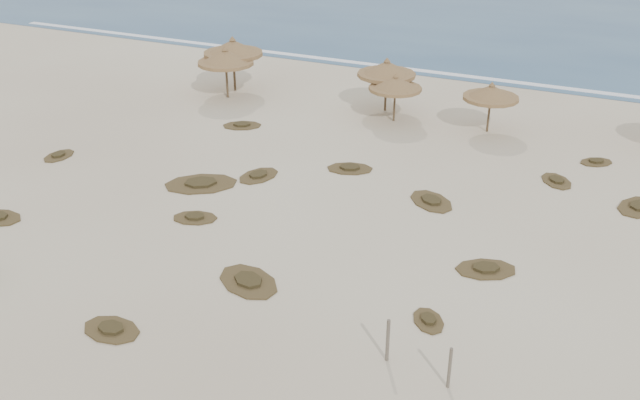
# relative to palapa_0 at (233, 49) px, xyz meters

# --- Properties ---
(ground) EXTENTS (160.00, 160.00, 0.00)m
(ground) POSITION_rel_palapa_0_xyz_m (11.14, -17.68, -2.45)
(ground) COLOR beige
(ground) RESTS_ON ground
(foam_line) EXTENTS (70.00, 0.60, 0.01)m
(foam_line) POSITION_rel_palapa_0_xyz_m (11.14, 8.32, -2.45)
(foam_line) COLOR white
(foam_line) RESTS_ON ground
(palapa_0) EXTENTS (3.76, 3.76, 3.16)m
(palapa_0) POSITION_rel_palapa_0_xyz_m (0.00, 0.00, 0.00)
(palapa_0) COLOR brown
(palapa_0) RESTS_ON ground
(palapa_1) EXTENTS (3.98, 3.98, 2.92)m
(palapa_1) POSITION_rel_palapa_0_xyz_m (0.29, -1.29, -0.19)
(palapa_1) COLOR brown
(palapa_1) RESTS_ON ground
(palapa_2) EXTENTS (3.47, 3.47, 2.53)m
(palapa_2) POSITION_rel_palapa_0_xyz_m (10.04, -0.99, -0.49)
(palapa_2) COLOR brown
(palapa_2) RESTS_ON ground
(palapa_3) EXTENTS (3.72, 3.72, 2.88)m
(palapa_3) POSITION_rel_palapa_0_xyz_m (9.08, 0.37, -0.22)
(palapa_3) COLOR brown
(palapa_3) RESTS_ON ground
(palapa_4) EXTENTS (3.29, 3.29, 2.55)m
(palapa_4) POSITION_rel_palapa_0_xyz_m (14.76, -0.49, -0.48)
(palapa_4) COLOR brown
(palapa_4) RESTS_ON ground
(fence_post_near) EXTENTS (0.11, 0.11, 1.35)m
(fence_post_near) POSITION_rel_palapa_0_xyz_m (16.23, -19.12, -1.78)
(fence_post_near) COLOR #6C6051
(fence_post_near) RESTS_ON ground
(fence_post_far) EXTENTS (0.12, 0.12, 1.26)m
(fence_post_far) POSITION_rel_palapa_0_xyz_m (18.05, -19.48, -1.82)
(fence_post_far) COLOR #6C6051
(fence_post_far) RESTS_ON ground
(scrub_1) EXTENTS (3.64, 3.32, 0.16)m
(scrub_1) POSITION_rel_palapa_0_xyz_m (5.28, -11.66, -2.40)
(scrub_1) COLOR brown
(scrub_1) RESTS_ON ground
(scrub_2) EXTENTS (1.99, 1.61, 0.16)m
(scrub_2) POSITION_rel_palapa_0_xyz_m (6.76, -14.33, -2.40)
(scrub_2) COLOR brown
(scrub_2) RESTS_ON ground
(scrub_3) EXTENTS (2.57, 2.49, 0.16)m
(scrub_3) POSITION_rel_palapa_0_xyz_m (14.52, -9.21, -2.40)
(scrub_3) COLOR brown
(scrub_3) RESTS_ON ground
(scrub_4) EXTENTS (2.45, 2.14, 0.16)m
(scrub_4) POSITION_rel_palapa_0_xyz_m (17.65, -13.36, -2.40)
(scrub_4) COLOR brown
(scrub_4) RESTS_ON ground
(scrub_5) EXTENTS (2.30, 2.71, 0.16)m
(scrub_5) POSITION_rel_palapa_0_xyz_m (22.11, -6.29, -2.40)
(scrub_5) COLOR brown
(scrub_5) RESTS_ON ground
(scrub_6) EXTENTS (2.32, 2.02, 0.16)m
(scrub_6) POSITION_rel_palapa_0_xyz_m (3.33, -4.92, -2.40)
(scrub_6) COLOR brown
(scrub_6) RESTS_ON ground
(scrub_7) EXTENTS (1.87, 2.06, 0.16)m
(scrub_7) POSITION_rel_palapa_0_xyz_m (18.77, -5.17, -2.40)
(scrub_7) COLOR brown
(scrub_7) RESTS_ON ground
(scrub_8) EXTENTS (1.09, 1.65, 0.16)m
(scrub_8) POSITION_rel_palapa_0_xyz_m (-2.27, -11.83, -2.40)
(scrub_8) COLOR brown
(scrub_8) RESTS_ON ground
(scrub_9) EXTENTS (2.88, 2.48, 0.16)m
(scrub_9) POSITION_rel_palapa_0_xyz_m (10.82, -17.33, -2.40)
(scrub_9) COLOR brown
(scrub_9) RESTS_ON ground
(scrub_10) EXTENTS (1.79, 1.71, 0.16)m
(scrub_10) POSITION_rel_palapa_0_xyz_m (20.09, -2.34, -2.40)
(scrub_10) COLOR brown
(scrub_10) RESTS_ON ground
(scrub_11) EXTENTS (1.93, 1.30, 0.16)m
(scrub_11) POSITION_rel_palapa_0_xyz_m (8.46, -21.23, -2.40)
(scrub_11) COLOR brown
(scrub_11) RESTS_ON ground
(scrub_12) EXTENTS (1.48, 1.61, 0.16)m
(scrub_12) POSITION_rel_palapa_0_xyz_m (16.75, -16.94, -2.40)
(scrub_12) COLOR brown
(scrub_12) RESTS_ON ground
(scrub_13) EXTENTS (1.79, 2.28, 0.16)m
(scrub_13) POSITION_rel_palapa_0_xyz_m (7.08, -9.94, -2.40)
(scrub_13) COLOR brown
(scrub_13) RESTS_ON ground
(scrub_14) EXTENTS (2.35, 1.92, 0.16)m
(scrub_14) POSITION_rel_palapa_0_xyz_m (10.35, -7.60, -2.40)
(scrub_14) COLOR brown
(scrub_14) RESTS_ON ground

